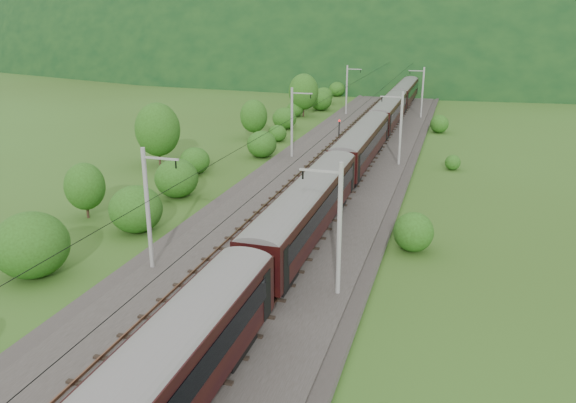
# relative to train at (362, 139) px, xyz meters

# --- Properties ---
(ground) EXTENTS (600.00, 600.00, 0.00)m
(ground) POSITION_rel_train_xyz_m (-2.40, -29.31, -3.48)
(ground) COLOR #324A17
(ground) RESTS_ON ground
(railbed) EXTENTS (14.00, 220.00, 0.30)m
(railbed) POSITION_rel_train_xyz_m (-2.40, -19.31, -3.33)
(railbed) COLOR #38332D
(railbed) RESTS_ON ground
(track_left) EXTENTS (2.40, 220.00, 0.27)m
(track_left) POSITION_rel_train_xyz_m (-4.80, -19.31, -3.11)
(track_left) COLOR brown
(track_left) RESTS_ON railbed
(track_right) EXTENTS (2.40, 220.00, 0.27)m
(track_right) POSITION_rel_train_xyz_m (0.00, -19.31, -3.11)
(track_right) COLOR brown
(track_right) RESTS_ON railbed
(catenary_left) EXTENTS (2.54, 192.28, 8.00)m
(catenary_left) POSITION_rel_train_xyz_m (-8.52, 2.69, 1.02)
(catenary_left) COLOR gray
(catenary_left) RESTS_ON railbed
(catenary_right) EXTENTS (2.54, 192.28, 8.00)m
(catenary_right) POSITION_rel_train_xyz_m (3.72, 2.69, 1.02)
(catenary_right) COLOR gray
(catenary_right) RESTS_ON railbed
(overhead_wires) EXTENTS (4.83, 198.00, 0.03)m
(overhead_wires) POSITION_rel_train_xyz_m (-2.40, -19.31, 3.62)
(overhead_wires) COLOR black
(overhead_wires) RESTS_ON ground
(mountain_main) EXTENTS (504.00, 360.00, 244.00)m
(mountain_main) POSITION_rel_train_xyz_m (-2.40, 230.69, -3.48)
(mountain_main) COLOR #113316
(mountain_main) RESTS_ON ground
(mountain_ridge) EXTENTS (336.00, 280.00, 132.00)m
(mountain_ridge) POSITION_rel_train_xyz_m (-122.40, 270.69, -3.48)
(mountain_ridge) COLOR #113316
(mountain_ridge) RESTS_ON ground
(train) EXTENTS (2.93, 164.55, 5.10)m
(train) POSITION_rel_train_xyz_m (0.00, 0.00, 0.00)
(train) COLOR black
(train) RESTS_ON ground
(hazard_post_near) EXTENTS (0.18, 0.18, 1.68)m
(hazard_post_near) POSITION_rel_train_xyz_m (-2.82, -8.21, -2.34)
(hazard_post_near) COLOR red
(hazard_post_near) RESTS_ON railbed
(hazard_post_far) EXTENTS (0.15, 0.15, 1.42)m
(hazard_post_far) POSITION_rel_train_xyz_m (-1.92, 26.30, -2.48)
(hazard_post_far) COLOR red
(hazard_post_far) RESTS_ON railbed
(signal) EXTENTS (0.26, 0.26, 2.36)m
(signal) POSITION_rel_train_xyz_m (-5.68, 15.40, -1.80)
(signal) COLOR black
(signal) RESTS_ON railbed
(vegetation_left) EXTENTS (13.84, 146.18, 7.07)m
(vegetation_left) POSITION_rel_train_xyz_m (-16.42, -7.16, -0.92)
(vegetation_left) COLOR #244913
(vegetation_left) RESTS_ON ground
(vegetation_right) EXTENTS (4.58, 96.25, 2.78)m
(vegetation_right) POSITION_rel_train_xyz_m (7.82, -31.10, -2.24)
(vegetation_right) COLOR #244913
(vegetation_right) RESTS_ON ground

